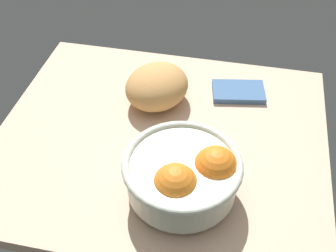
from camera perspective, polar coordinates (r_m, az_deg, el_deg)
ground_plane at (r=98.15cm, az=-1.04°, el=-2.03°), size 75.19×64.65×3.00cm
fruit_bowl at (r=81.71cm, az=2.36°, el=-6.54°), size 23.08×23.08×11.53cm
bread_loaf at (r=103.13cm, az=-1.51°, el=5.36°), size 20.34×21.17×9.49cm
napkin_folded at (r=109.31cm, az=9.45°, el=4.59°), size 14.27×10.31×1.50cm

